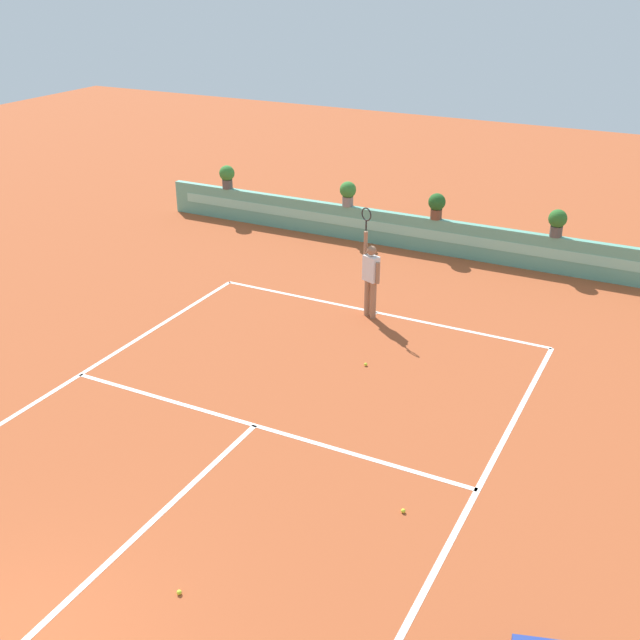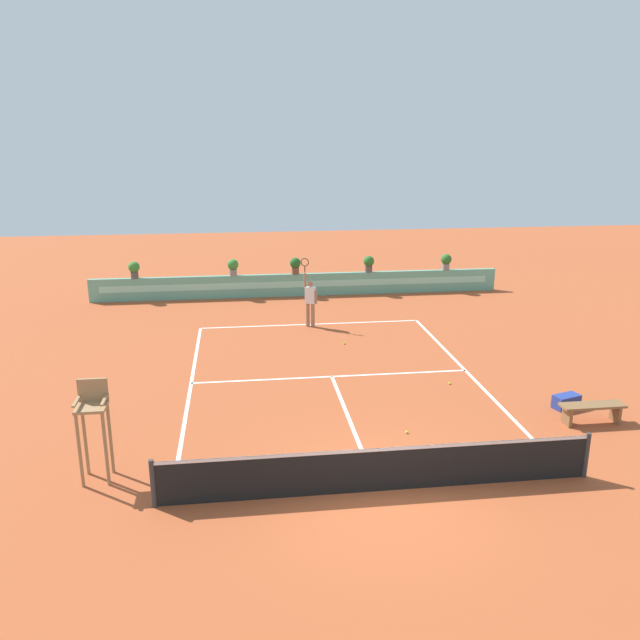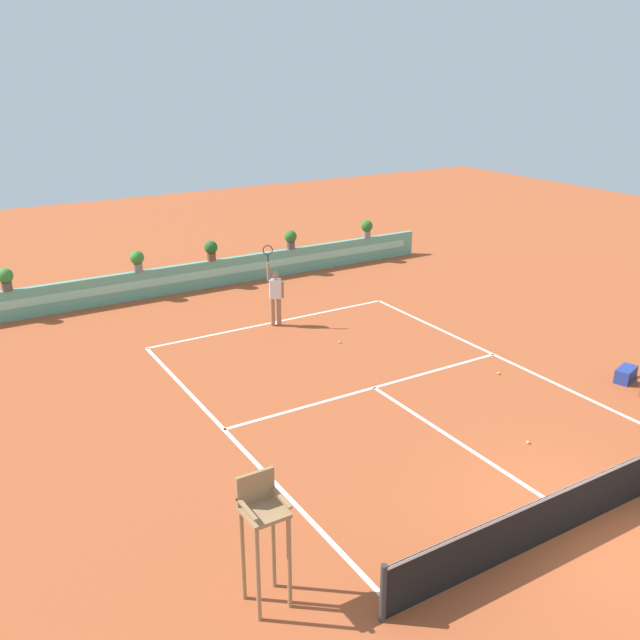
# 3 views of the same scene
# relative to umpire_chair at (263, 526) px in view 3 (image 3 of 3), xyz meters

# --- Properties ---
(ground_plane) EXTENTS (60.00, 60.00, 0.00)m
(ground_plane) POSITION_rel_umpire_chair_xyz_m (5.68, 4.74, -1.34)
(ground_plane) COLOR #A84C28
(court_lines) EXTENTS (8.32, 11.94, 0.01)m
(court_lines) POSITION_rel_umpire_chair_xyz_m (5.68, 5.45, -1.34)
(court_lines) COLOR white
(court_lines) RESTS_ON ground
(net) EXTENTS (8.92, 0.10, 1.00)m
(net) POSITION_rel_umpire_chair_xyz_m (5.68, -1.26, -0.83)
(net) COLOR #333333
(net) RESTS_ON ground
(back_wall_barrier) EXTENTS (18.00, 0.21, 1.00)m
(back_wall_barrier) POSITION_rel_umpire_chair_xyz_m (5.68, 15.12, -0.84)
(back_wall_barrier) COLOR #60A88E
(back_wall_barrier) RESTS_ON ground
(umpire_chair) EXTENTS (0.60, 0.60, 2.14)m
(umpire_chair) POSITION_rel_umpire_chair_xyz_m (0.00, 0.00, 0.00)
(umpire_chair) COLOR #99754C
(umpire_chair) RESTS_ON ground
(gear_bag) EXTENTS (0.78, 0.55, 0.36)m
(gear_bag) POSITION_rel_umpire_chair_xyz_m (11.46, 2.12, -1.16)
(gear_bag) COLOR navy
(gear_bag) RESTS_ON ground
(tennis_player) EXTENTS (0.58, 0.34, 2.58)m
(tennis_player) POSITION_rel_umpire_chair_xyz_m (5.63, 10.36, -0.29)
(tennis_player) COLOR #9E7051
(tennis_player) RESTS_ON ground
(tennis_ball_near_baseline) EXTENTS (0.07, 0.07, 0.07)m
(tennis_ball_near_baseline) POSITION_rel_umpire_chair_xyz_m (6.92, 1.19, -1.31)
(tennis_ball_near_baseline) COLOR #CCE033
(tennis_ball_near_baseline) RESTS_ON ground
(tennis_ball_mid_court) EXTENTS (0.07, 0.07, 0.07)m
(tennis_ball_mid_court) POSITION_rel_umpire_chair_xyz_m (6.54, 8.10, -1.31)
(tennis_ball_mid_court) COLOR #CCE033
(tennis_ball_mid_court) RESTS_ON ground
(tennis_ball_by_sideline) EXTENTS (0.07, 0.07, 0.07)m
(tennis_ball_by_sideline) POSITION_rel_umpire_chair_xyz_m (8.95, 4.09, -1.31)
(tennis_ball_by_sideline) COLOR #CCE033
(tennis_ball_by_sideline) RESTS_ON ground
(potted_plant_far_right) EXTENTS (0.48, 0.48, 0.72)m
(potted_plant_far_right) POSITION_rel_umpire_chair_xyz_m (12.37, 15.13, 0.07)
(potted_plant_far_right) COLOR gray
(potted_plant_far_right) RESTS_ON back_wall_barrier
(potted_plant_far_left) EXTENTS (0.48, 0.48, 0.72)m
(potted_plant_far_left) POSITION_rel_umpire_chair_xyz_m (-1.36, 15.13, 0.07)
(potted_plant_far_left) COLOR #514C47
(potted_plant_far_left) RESTS_ON back_wall_barrier
(potted_plant_right) EXTENTS (0.48, 0.48, 0.72)m
(potted_plant_right) POSITION_rel_umpire_chair_xyz_m (8.81, 15.13, 0.07)
(potted_plant_right) COLOR #514C47
(potted_plant_right) RESTS_ON back_wall_barrier
(potted_plant_left) EXTENTS (0.48, 0.48, 0.72)m
(potted_plant_left) POSITION_rel_umpire_chair_xyz_m (2.81, 15.13, 0.07)
(potted_plant_left) COLOR gray
(potted_plant_left) RESTS_ON back_wall_barrier
(potted_plant_centre) EXTENTS (0.48, 0.48, 0.72)m
(potted_plant_centre) POSITION_rel_umpire_chair_xyz_m (5.53, 15.13, 0.07)
(potted_plant_centre) COLOR brown
(potted_plant_centre) RESTS_ON back_wall_barrier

